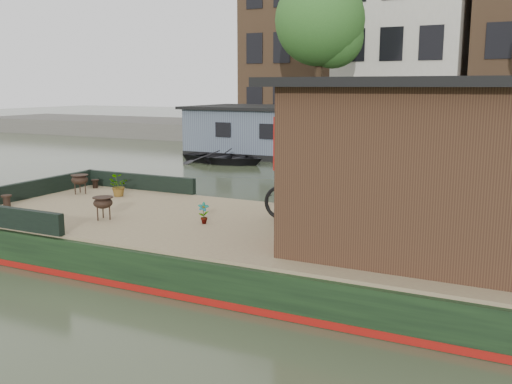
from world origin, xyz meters
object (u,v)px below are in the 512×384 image
at_px(brazier_rear, 80,184).
at_px(brazier_front, 103,208).
at_px(dinghy, 224,154).
at_px(cabin, 429,163).
at_px(potted_plant_a, 204,213).
at_px(bicycle, 313,196).

bearing_deg(brazier_rear, brazier_front, -38.38).
bearing_deg(dinghy, brazier_rear, -163.42).
height_order(cabin, brazier_front, cabin).
relative_size(brazier_rear, dinghy, 0.12).
bearing_deg(brazier_rear, potted_plant_a, -16.74).
distance_m(bicycle, dinghy, 12.76).
xyz_separation_m(bicycle, dinghy, (-7.54, 10.26, -0.77)).
distance_m(cabin, brazier_rear, 7.61).
bearing_deg(brazier_front, bicycle, 22.40).
bearing_deg(cabin, potted_plant_a, -176.19).
bearing_deg(cabin, dinghy, 131.15).
xyz_separation_m(bicycle, brazier_front, (-3.38, -1.39, -0.26)).
distance_m(potted_plant_a, dinghy, 12.62).
bearing_deg(bicycle, cabin, -110.08).
height_order(cabin, bicycle, cabin).
relative_size(potted_plant_a, brazier_front, 0.91).
distance_m(potted_plant_a, brazier_rear, 4.02).
height_order(brazier_front, dinghy, brazier_front).
distance_m(cabin, potted_plant_a, 3.78).
xyz_separation_m(potted_plant_a, brazier_front, (-1.74, -0.51, 0.02)).
distance_m(cabin, bicycle, 2.22).
relative_size(bicycle, potted_plant_a, 4.82).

